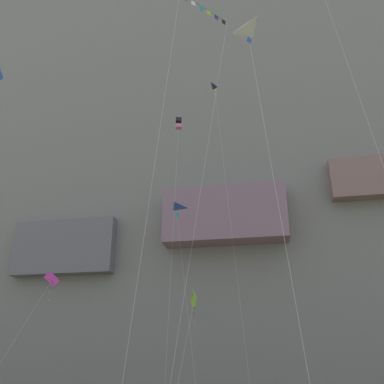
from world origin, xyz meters
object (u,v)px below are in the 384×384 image
(kite_delta_mid_center, at_px, (174,218))
(kite_box_low_right, at_px, (178,125))
(kite_delta_upper_right, at_px, (255,54))
(kite_delta_low_left, at_px, (219,106))
(kite_diamond_far_left, at_px, (193,305))
(kite_banner_high_right, at_px, (204,49))
(kite_diamond_far_right, at_px, (49,284))

(kite_delta_mid_center, relative_size, kite_box_low_right, 0.65)
(kite_delta_upper_right, distance_m, kite_delta_low_left, 28.60)
(kite_delta_mid_center, relative_size, kite_delta_upper_right, 1.00)
(kite_diamond_far_left, bearing_deg, kite_banner_high_right, -76.03)
(kite_delta_low_left, bearing_deg, kite_delta_mid_center, -174.22)
(kite_diamond_far_left, bearing_deg, kite_delta_mid_center, 114.03)
(kite_box_low_right, bearing_deg, kite_diamond_far_right, -171.85)
(kite_diamond_far_right, relative_size, kite_box_low_right, 0.41)
(kite_delta_mid_center, relative_size, kite_diamond_far_right, 1.60)
(kite_delta_mid_center, height_order, kite_delta_upper_right, kite_delta_upper_right)
(kite_delta_upper_right, height_order, kite_delta_low_left, kite_delta_low_left)
(kite_delta_upper_right, bearing_deg, kite_delta_mid_center, 111.67)
(kite_diamond_far_left, height_order, kite_delta_mid_center, kite_delta_mid_center)
(kite_diamond_far_left, relative_size, kite_delta_upper_right, 0.47)
(kite_banner_high_right, xyz_separation_m, kite_delta_low_left, (-1.14, 19.30, 8.61))
(kite_diamond_far_left, xyz_separation_m, kite_delta_upper_right, (6.05, -16.19, 9.54))
(kite_banner_high_right, bearing_deg, kite_delta_mid_center, 108.31)
(kite_diamond_far_left, bearing_deg, kite_diamond_far_right, 168.42)
(kite_delta_upper_right, relative_size, kite_banner_high_right, 0.69)
(kite_delta_low_left, bearing_deg, kite_delta_upper_right, -79.68)
(kite_delta_low_left, bearing_deg, kite_box_low_right, -135.78)
(kite_diamond_far_right, distance_m, kite_box_low_right, 20.19)
(kite_diamond_far_left, relative_size, kite_box_low_right, 0.31)
(kite_delta_mid_center, bearing_deg, kite_banner_high_right, -71.69)
(kite_banner_high_right, bearing_deg, kite_diamond_far_left, 103.97)
(kite_delta_upper_right, bearing_deg, kite_diamond_far_left, 110.50)
(kite_delta_mid_center, xyz_separation_m, kite_delta_low_left, (5.08, 0.51, 13.54))
(kite_diamond_far_left, distance_m, kite_banner_high_right, 18.71)
(kite_delta_upper_right, relative_size, kite_box_low_right, 0.66)
(kite_delta_upper_right, distance_m, kite_banner_high_right, 8.22)
(kite_banner_high_right, bearing_deg, kite_delta_low_left, 93.38)
(kite_diamond_far_left, relative_size, kite_diamond_far_right, 0.76)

